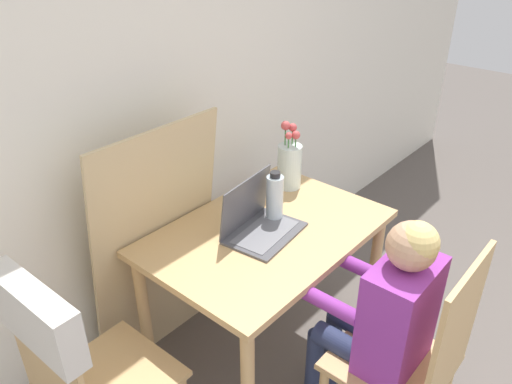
# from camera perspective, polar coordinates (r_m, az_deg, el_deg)

# --- Properties ---
(wall_back) EXTENTS (6.40, 0.05, 2.50)m
(wall_back) POSITION_cam_1_polar(r_m,az_deg,el_deg) (2.12, -11.94, 11.64)
(wall_back) COLOR white
(wall_back) RESTS_ON ground_plane
(dining_table) EXTENTS (1.00, 0.68, 0.72)m
(dining_table) POSITION_cam_1_polar(r_m,az_deg,el_deg) (2.14, 1.19, -6.68)
(dining_table) COLOR tan
(dining_table) RESTS_ON ground_plane
(chair_occupied) EXTENTS (0.40, 0.40, 0.96)m
(chair_occupied) POSITION_cam_1_polar(r_m,az_deg,el_deg) (1.94, 17.36, -18.07)
(chair_occupied) COLOR tan
(chair_occupied) RESTS_ON ground_plane
(chair_spare) EXTENTS (0.44, 0.41, 0.97)m
(chair_spare) POSITION_cam_1_polar(r_m,az_deg,el_deg) (1.76, -20.44, -17.34)
(chair_spare) COLOR tan
(chair_spare) RESTS_ON ground_plane
(person_seated) EXTENTS (0.31, 0.42, 1.04)m
(person_seated) POSITION_cam_1_polar(r_m,az_deg,el_deg) (1.86, 14.44, -13.18)
(person_seated) COLOR purple
(person_seated) RESTS_ON ground_plane
(laptop) EXTENTS (0.35, 0.26, 0.23)m
(laptop) POSITION_cam_1_polar(r_m,az_deg,el_deg) (2.04, 0.12, -3.24)
(laptop) COLOR #4C4C51
(laptop) RESTS_ON dining_table
(flower_vase) EXTENTS (0.11, 0.11, 0.33)m
(flower_vase) POSITION_cam_1_polar(r_m,az_deg,el_deg) (2.35, 3.86, 3.26)
(flower_vase) COLOR silver
(flower_vase) RESTS_ON dining_table
(water_bottle) EXTENTS (0.07, 0.07, 0.22)m
(water_bottle) POSITION_cam_1_polar(r_m,az_deg,el_deg) (2.10, 2.16, -0.61)
(water_bottle) COLOR silver
(water_bottle) RESTS_ON dining_table
(cardboard_panel) EXTENTS (0.62, 0.18, 1.18)m
(cardboard_panel) POSITION_cam_1_polar(r_m,az_deg,el_deg) (2.22, -11.25, -6.62)
(cardboard_panel) COLOR tan
(cardboard_panel) RESTS_ON ground_plane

